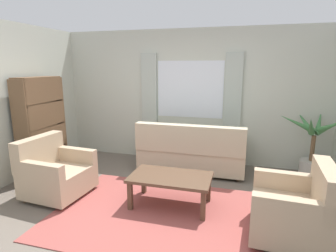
# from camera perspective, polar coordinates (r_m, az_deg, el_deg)

# --- Properties ---
(ground_plane) EXTENTS (6.24, 6.24, 0.00)m
(ground_plane) POSITION_cam_1_polar(r_m,az_deg,el_deg) (3.78, -2.62, -17.82)
(ground_plane) COLOR #6B6056
(wall_back) EXTENTS (5.32, 0.12, 2.60)m
(wall_back) POSITION_cam_1_polar(r_m,az_deg,el_deg) (5.49, 4.67, 6.09)
(wall_back) COLOR beige
(wall_back) RESTS_ON ground_plane
(window_with_curtains) EXTENTS (1.98, 0.07, 1.40)m
(window_with_curtains) POSITION_cam_1_polar(r_m,az_deg,el_deg) (5.39, 4.53, 7.58)
(window_with_curtains) COLOR white
(area_rug) EXTENTS (2.65, 1.98, 0.01)m
(area_rug) POSITION_cam_1_polar(r_m,az_deg,el_deg) (3.77, -2.62, -17.74)
(area_rug) COLOR #9E4C47
(area_rug) RESTS_ON ground_plane
(couch) EXTENTS (1.90, 0.82, 0.92)m
(couch) POSITION_cam_1_polar(r_m,az_deg,el_deg) (5.02, 4.91, -5.41)
(couch) COLOR #BCB293
(couch) RESTS_ON ground_plane
(armchair_left) EXTENTS (0.89, 0.90, 0.88)m
(armchair_left) POSITION_cam_1_polar(r_m,az_deg,el_deg) (4.44, -22.52, -8.94)
(armchair_left) COLOR tan
(armchair_left) RESTS_ON ground_plane
(armchair_right) EXTENTS (0.87, 0.89, 0.88)m
(armchair_right) POSITION_cam_1_polar(r_m,az_deg,el_deg) (3.45, 25.07, -15.47)
(armchair_right) COLOR tan
(armchair_right) RESTS_ON ground_plane
(coffee_table) EXTENTS (1.10, 0.64, 0.44)m
(coffee_table) POSITION_cam_1_polar(r_m,az_deg,el_deg) (3.80, 0.55, -11.14)
(coffee_table) COLOR brown
(coffee_table) RESTS_ON ground_plane
(potted_plant) EXTENTS (1.04, 1.15, 1.21)m
(potted_plant) POSITION_cam_1_polar(r_m,az_deg,el_deg) (5.20, 27.86, -4.42)
(potted_plant) COLOR #B7B2A8
(potted_plant) RESTS_ON ground_plane
(bookshelf) EXTENTS (0.30, 0.94, 1.72)m
(bookshelf) POSITION_cam_1_polar(r_m,az_deg,el_deg) (5.30, -24.42, 0.19)
(bookshelf) COLOR brown
(bookshelf) RESTS_ON ground_plane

